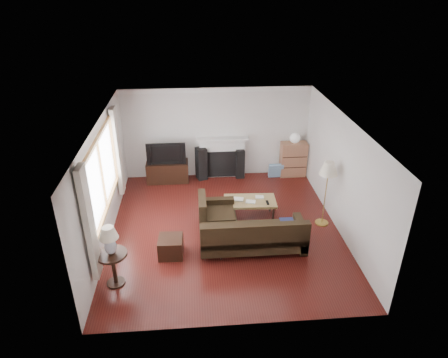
{
  "coord_description": "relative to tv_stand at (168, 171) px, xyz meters",
  "views": [
    {
      "loc": [
        -0.63,
        -7.39,
        5.06
      ],
      "look_at": [
        0.0,
        0.3,
        1.1
      ],
      "focal_mm": 32.0,
      "sensor_mm": 36.0,
      "label": 1
    }
  ],
  "objects": [
    {
      "name": "television",
      "position": [
        0.0,
        0.0,
        0.58
      ],
      "size": [
        1.03,
        0.13,
        0.59
      ],
      "primitive_type": "imported",
      "color": "black",
      "rests_on": "tv_stand"
    },
    {
      "name": "window",
      "position": [
        -1.09,
        -2.67,
        1.27
      ],
      "size": [
        0.12,
        2.74,
        1.54
      ],
      "primitive_type": "cube",
      "color": "brown",
      "rests_on": "room"
    },
    {
      "name": "globe_lamp",
      "position": [
        3.48,
        0.06,
        0.84
      ],
      "size": [
        0.28,
        0.28,
        0.28
      ],
      "primitive_type": "sphere",
      "color": "white",
      "rests_on": "bookshelf"
    },
    {
      "name": "table_lamp",
      "position": [
        -0.79,
        -4.06,
        0.67
      ],
      "size": [
        0.34,
        0.34,
        0.55
      ],
      "primitive_type": "cube",
      "color": "silver",
      "rests_on": "side_table"
    },
    {
      "name": "footstool",
      "position": [
        0.2,
        -3.3,
        -0.08
      ],
      "size": [
        0.5,
        0.5,
        0.41
      ],
      "primitive_type": "cube",
      "rotation": [
        0.0,
        0.0,
        -0.04
      ],
      "color": "black",
      "rests_on": "ground"
    },
    {
      "name": "curtain_far",
      "position": [
        -1.04,
        -1.15,
        1.12
      ],
      "size": [
        0.1,
        0.35,
        2.1
      ],
      "primitive_type": "cube",
      "color": "beige",
      "rests_on": "room"
    },
    {
      "name": "bookshelf",
      "position": [
        3.48,
        0.06,
        0.21
      ],
      "size": [
        0.71,
        0.34,
        0.98
      ],
      "primitive_type": "cube",
      "color": "#9D6649",
      "rests_on": "ground"
    },
    {
      "name": "speaker_right",
      "position": [
        1.99,
        0.08,
        0.13
      ],
      "size": [
        0.24,
        0.29,
        0.82
      ],
      "primitive_type": "cube",
      "rotation": [
        0.0,
        0.0,
        0.06
      ],
      "color": "black",
      "rests_on": "ground"
    },
    {
      "name": "sectional_sofa",
      "position": [
        1.86,
        -3.23,
        0.1
      ],
      "size": [
        2.32,
        1.7,
        0.75
      ],
      "primitive_type": "cube",
      "color": "black",
      "rests_on": "ground"
    },
    {
      "name": "floor_lamp",
      "position": [
        3.58,
        -2.42,
        0.49
      ],
      "size": [
        0.5,
        0.5,
        1.54
      ],
      "primitive_type": "cube",
      "rotation": [
        0.0,
        0.0,
        0.3
      ],
      "color": "#BB9641",
      "rests_on": "ground"
    },
    {
      "name": "room",
      "position": [
        1.36,
        -2.47,
        0.97
      ],
      "size": [
        5.1,
        5.6,
        2.54
      ],
      "color": "#4B1510",
      "rests_on": "ground"
    },
    {
      "name": "tv_stand",
      "position": [
        0.0,
        0.0,
        0.0
      ],
      "size": [
        1.12,
        0.5,
        0.56
      ],
      "primitive_type": "cube",
      "color": "black",
      "rests_on": "ground"
    },
    {
      "name": "fireplace",
      "position": [
        1.51,
        0.17,
        0.3
      ],
      "size": [
        1.4,
        0.26,
        1.15
      ],
      "primitive_type": "cube",
      "color": "white",
      "rests_on": "room"
    },
    {
      "name": "coffee_table",
      "position": [
        1.98,
        -2.03,
        -0.05
      ],
      "size": [
        1.21,
        0.7,
        0.46
      ],
      "primitive_type": "cube",
      "rotation": [
        0.0,
        0.0,
        -0.05
      ],
      "color": "olive",
      "rests_on": "ground"
    },
    {
      "name": "curtain_near",
      "position": [
        -1.04,
        -4.19,
        1.12
      ],
      "size": [
        0.1,
        0.35,
        2.1
      ],
      "primitive_type": "cube",
      "color": "beige",
      "rests_on": "room"
    },
    {
      "name": "side_table",
      "position": [
        -0.79,
        -4.06,
        0.06
      ],
      "size": [
        0.54,
        0.54,
        0.68
      ],
      "primitive_type": "cube",
      "color": "black",
      "rests_on": "ground"
    },
    {
      "name": "speaker_left",
      "position": [
        0.92,
        0.07,
        0.17
      ],
      "size": [
        0.34,
        0.37,
        0.91
      ],
      "primitive_type": "cube",
      "rotation": [
        0.0,
        0.0,
        0.33
      ],
      "color": "black",
      "rests_on": "ground"
    }
  ]
}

